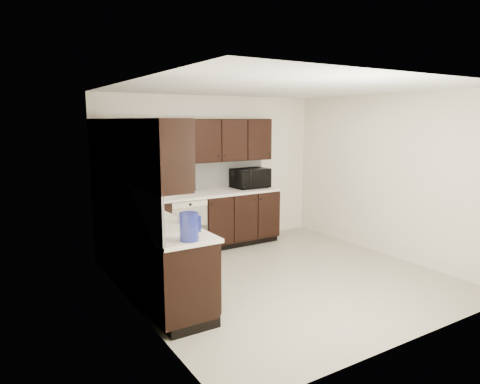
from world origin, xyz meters
The scene contains 20 objects.
floor centered at (0.00, 0.00, 0.00)m, with size 4.00×4.00×0.00m, color #A6A189.
ceiling centered at (0.00, 0.00, 2.50)m, with size 4.00×4.00×0.00m, color white.
wall_back centered at (0.00, 2.00, 1.25)m, with size 4.00×0.02×2.50m, color beige.
wall_left centered at (-2.00, 0.00, 1.25)m, with size 0.02×4.00×2.50m, color beige.
wall_right centered at (2.00, 0.00, 1.25)m, with size 0.02×4.00×2.50m, color beige.
wall_front centered at (0.00, -2.00, 1.25)m, with size 4.00×0.02×2.50m, color beige.
lower_cabinets centered at (-1.01, 1.11, 0.41)m, with size 3.00×2.80×0.90m.
countertop centered at (-1.01, 1.11, 0.92)m, with size 3.03×2.83×0.04m.
backsplash centered at (-1.22, 1.32, 1.18)m, with size 3.00×2.80×0.48m.
upper_cabinets centered at (-1.10, 1.20, 1.77)m, with size 3.00×2.80×0.70m.
dishwasher centered at (-0.70, 1.41, 0.55)m, with size 0.58×0.04×0.78m.
sink centered at (-1.68, -0.01, 0.88)m, with size 0.54×0.82×0.42m.
microwave centered at (0.61, 1.74, 1.11)m, with size 0.61×0.41×0.34m, color black.
soap_bottle_a centered at (-1.48, -0.07, 1.03)m, with size 0.08×0.08×0.18m, color gray.
soap_bottle_b centered at (-1.84, 0.72, 1.07)m, with size 0.10×0.10×0.26m, color gray.
toaster_oven centered at (-0.90, 1.76, 1.05)m, with size 0.36×0.27×0.23m, color silver.
storage_bin centered at (-1.61, 0.96, 1.03)m, with size 0.47×0.35×0.18m, color silver.
blue_pitcher centered at (-1.69, -0.70, 1.08)m, with size 0.19×0.19×0.28m, color navy.
teal_tumbler centered at (-1.48, 0.89, 1.05)m, with size 0.09×0.09×0.21m, color #0C8A7C.
paper_towel_roll centered at (-1.58, 1.35, 1.09)m, with size 0.14×0.14×0.31m, color white.
Camera 1 is at (-3.38, -4.39, 2.10)m, focal length 32.00 mm.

